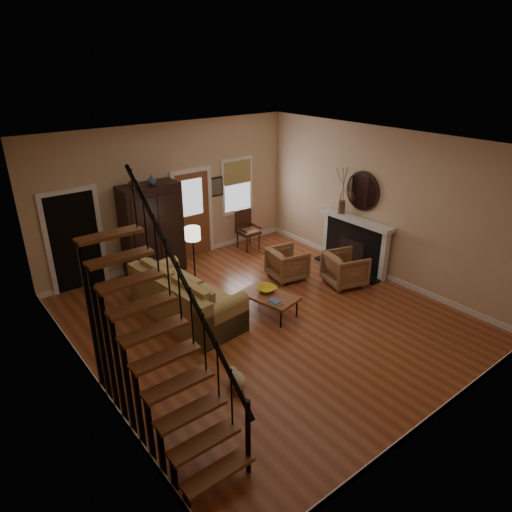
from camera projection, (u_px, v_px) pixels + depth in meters
room at (194, 225)px, 9.18m from camera, size 7.00×7.33×3.30m
staircase at (157, 325)px, 5.61m from camera, size 0.94×2.80×3.20m
fireplace at (356, 238)px, 10.59m from camera, size 0.33×1.95×2.30m
armoire at (152, 230)px, 10.21m from camera, size 1.30×0.60×2.10m
vase_a at (134, 182)px, 9.46m from camera, size 0.24×0.24×0.25m
vase_b at (152, 180)px, 9.70m from camera, size 0.20×0.20×0.21m
sofa at (186, 296)px, 8.64m from camera, size 1.27×2.50×0.90m
coffee_table at (269, 304)px, 8.85m from camera, size 0.85×1.20×0.42m
bowl at (267, 289)px, 8.88m from camera, size 0.37×0.37×0.09m
books at (275, 302)px, 8.47m from camera, size 0.20×0.27×0.05m
armchair_left at (345, 269)px, 9.93m from camera, size 1.00×0.98×0.74m
armchair_right at (287, 264)px, 10.22m from camera, size 0.90×0.88×0.71m
floor_lamp at (194, 259)px, 9.60m from camera, size 0.33×0.33×1.41m
side_chair at (248, 230)px, 11.72m from camera, size 0.54×0.54×1.02m
dog at (237, 381)px, 6.85m from camera, size 0.33×0.46×0.30m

